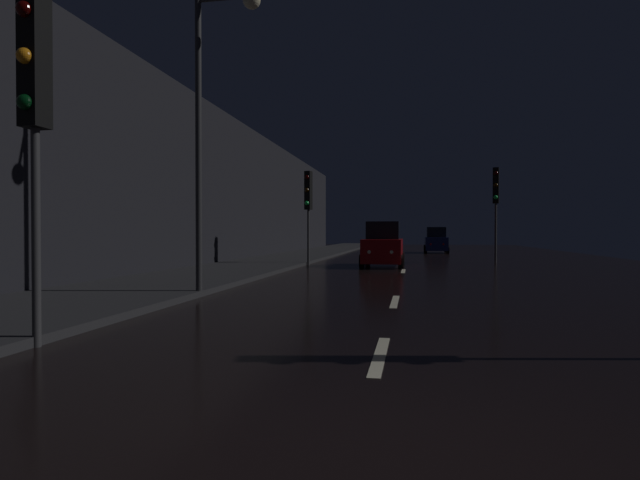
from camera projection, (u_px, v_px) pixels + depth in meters
ground at (406, 263)px, 27.91m from camera, size 26.42×84.00×0.02m
sidewalk_left at (281, 260)px, 29.17m from camera, size 4.40×84.00×0.15m
building_facade_left at (213, 187)px, 26.14m from camera, size 0.80×63.00×7.88m
lane_centerline at (397, 294)px, 13.41m from camera, size 0.16×17.15×0.01m
traffic_light_near_left at (34, 89)px, 7.20m from camera, size 0.32×0.46×4.99m
traffic_light_far_left at (308, 197)px, 25.40m from camera, size 0.37×0.48×4.65m
traffic_light_far_right at (496, 193)px, 27.30m from camera, size 0.37×0.48×5.07m
streetlamp_overhead at (215, 98)px, 12.85m from camera, size 1.70×0.44×7.56m
car_approaching_headlights at (383, 246)px, 24.56m from camera, size 1.96×4.24×2.13m
car_distant_taillights at (436, 241)px, 40.97m from camera, size 1.88×4.06×2.05m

